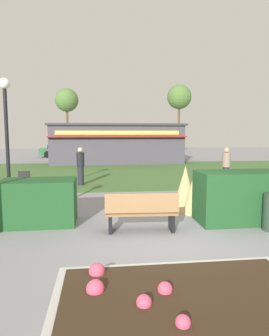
% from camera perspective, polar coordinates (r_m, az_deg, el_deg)
% --- Properties ---
extents(ground_plane, '(80.00, 80.00, 0.00)m').
position_cam_1_polar(ground_plane, '(6.90, 5.97, -13.12)').
color(ground_plane, gray).
extents(lawn_patch, '(36.00, 12.00, 0.01)m').
position_cam_1_polar(lawn_patch, '(17.94, -2.18, -0.80)').
color(lawn_patch, '#446B33').
rests_on(lawn_patch, ground_plane).
extents(flower_bed, '(3.64, 2.23, 0.32)m').
position_cam_1_polar(flower_bed, '(4.49, 9.53, -23.40)').
color(flower_bed, beige).
rests_on(flower_bed, ground_plane).
extents(park_bench, '(1.73, 0.61, 0.95)m').
position_cam_1_polar(park_bench, '(7.16, 1.31, -8.31)').
color(park_bench, olive).
rests_on(park_bench, ground_plane).
extents(hedge_left, '(1.87, 1.10, 1.15)m').
position_cam_1_polar(hedge_left, '(8.14, -17.68, -6.12)').
color(hedge_left, '#1E4C23').
rests_on(hedge_left, ground_plane).
extents(hedge_right, '(2.50, 1.10, 1.34)m').
position_cam_1_polar(hedge_right, '(8.45, 20.10, -5.11)').
color(hedge_right, '#1E4C23').
rests_on(hedge_right, ground_plane).
extents(ornamental_grass_behind_left, '(0.66, 0.66, 1.11)m').
position_cam_1_polar(ornamental_grass_behind_left, '(8.92, 11.05, -4.94)').
color(ornamental_grass_behind_left, tan).
rests_on(ornamental_grass_behind_left, ground_plane).
extents(ornamental_grass_behind_right, '(0.77, 0.77, 1.35)m').
position_cam_1_polar(ornamental_grass_behind_right, '(9.20, 9.54, -3.79)').
color(ornamental_grass_behind_right, tan).
rests_on(ornamental_grass_behind_right, ground_plane).
extents(lamppost_mid, '(0.36, 0.36, 4.11)m').
position_cam_1_polar(lamppost_mid, '(10.96, -23.03, 7.51)').
color(lamppost_mid, black).
rests_on(lamppost_mid, ground_plane).
extents(food_kiosk, '(10.20, 4.43, 3.02)m').
position_cam_1_polar(food_kiosk, '(23.82, -3.38, 4.69)').
color(food_kiosk, '#47424C').
rests_on(food_kiosk, ground_plane).
extents(cafe_chair_east, '(0.47, 0.47, 0.89)m').
position_cam_1_polar(cafe_chair_east, '(12.35, -19.93, -2.14)').
color(cafe_chair_east, black).
rests_on(cafe_chair_east, ground_plane).
extents(person_strolling, '(0.34, 0.34, 1.69)m').
position_cam_1_polar(person_strolling, '(13.63, -10.15, 0.36)').
color(person_strolling, '#23232D').
rests_on(person_strolling, ground_plane).
extents(person_standing, '(0.34, 0.34, 1.69)m').
position_cam_1_polar(person_standing, '(13.78, 16.90, 0.24)').
color(person_standing, '#23232D').
rests_on(person_standing, ground_plane).
extents(parked_car_west_slot, '(4.31, 2.26, 1.20)m').
position_cam_1_polar(parked_car_west_slot, '(30.29, -13.57, 3.27)').
color(parked_car_west_slot, '#2D6638').
rests_on(parked_car_west_slot, ground_plane).
extents(tree_left_bg, '(2.80, 2.80, 7.86)m').
position_cam_1_polar(tree_left_bg, '(36.19, 8.44, 13.03)').
color(tree_left_bg, brown).
rests_on(tree_left_bg, ground_plane).
extents(tree_right_bg, '(2.80, 2.80, 7.66)m').
position_cam_1_polar(tree_right_bg, '(38.22, -12.66, 12.29)').
color(tree_right_bg, brown).
rests_on(tree_right_bg, ground_plane).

